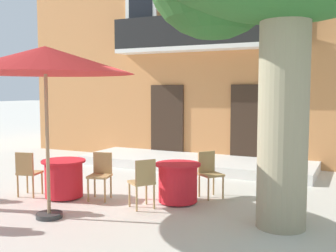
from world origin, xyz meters
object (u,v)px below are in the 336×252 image
cafe_chair_middle_0 (143,180)px  cafe_chair_middle_1 (209,171)px  cafe_chair_near_tree_1 (101,172)px  cafe_table_near_tree (64,178)px  cafe_umbrella (45,61)px  cafe_chair_near_tree_0 (28,171)px  cafe_table_middle (178,182)px

cafe_chair_middle_0 → cafe_chair_middle_1: 1.51m
cafe_chair_near_tree_1 → cafe_chair_middle_1: size_ratio=1.00×
cafe_table_near_tree → cafe_umbrella: (0.61, -1.12, 2.22)m
cafe_table_near_tree → cafe_chair_middle_1: bearing=26.7°
cafe_table_near_tree → cafe_chair_middle_1: cafe_chair_middle_1 is taller
cafe_chair_near_tree_0 → cafe_table_middle: 3.04m
cafe_table_middle → cafe_umbrella: size_ratio=0.30×
cafe_chair_near_tree_1 → cafe_chair_middle_1: 2.14m
cafe_chair_middle_1 → cafe_umbrella: 3.75m
cafe_chair_middle_1 → cafe_umbrella: bearing=-129.2°
cafe_chair_near_tree_1 → cafe_table_middle: cafe_chair_near_tree_1 is taller
cafe_table_middle → cafe_chair_middle_1: bearing=58.2°
cafe_chair_middle_0 → cafe_chair_middle_1: same height
cafe_chair_near_tree_1 → cafe_chair_middle_0: (1.08, -0.24, 0.00)m
cafe_chair_near_tree_1 → cafe_chair_middle_0: 1.11m
cafe_chair_near_tree_0 → cafe_chair_middle_1: same height
cafe_chair_near_tree_1 → cafe_chair_middle_0: size_ratio=1.00×
cafe_table_middle → cafe_chair_middle_0: bearing=-121.4°
cafe_table_near_tree → cafe_chair_near_tree_1: bearing=19.7°
cafe_chair_near_tree_0 → cafe_table_middle: size_ratio=1.05×
cafe_chair_near_tree_0 → cafe_chair_near_tree_1: size_ratio=1.00×
cafe_chair_near_tree_1 → cafe_table_near_tree: bearing=-160.3°
cafe_table_middle → cafe_chair_middle_0: size_ratio=0.95×
cafe_chair_near_tree_1 → cafe_chair_near_tree_0: bearing=-160.8°
cafe_chair_middle_0 → cafe_table_near_tree: bearing=-179.6°
cafe_umbrella → cafe_chair_near_tree_1: bearing=86.0°
cafe_table_middle → cafe_chair_middle_0: 0.77m
cafe_table_near_tree → cafe_chair_middle_1: (2.58, 1.30, 0.14)m
cafe_table_middle → cafe_chair_middle_1: size_ratio=0.95×
cafe_chair_near_tree_1 → cafe_table_middle: bearing=15.2°
cafe_table_middle → cafe_umbrella: bearing=-131.6°
cafe_table_near_tree → cafe_umbrella: size_ratio=0.30×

